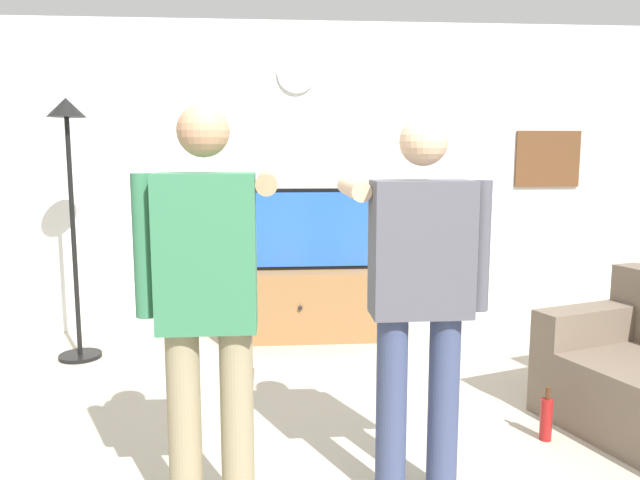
% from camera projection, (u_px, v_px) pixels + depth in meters
% --- Properties ---
extents(back_wall, '(6.40, 0.10, 2.70)m').
position_uv_depth(back_wall, '(308.00, 179.00, 5.43)').
color(back_wall, silver).
rests_on(back_wall, ground_plane).
extents(tv_stand, '(1.29, 0.48, 0.59)m').
position_uv_depth(tv_stand, '(299.00, 304.00, 5.23)').
color(tv_stand, olive).
rests_on(tv_stand, ground_plane).
extents(television, '(1.25, 0.07, 0.69)m').
position_uv_depth(television, '(298.00, 229.00, 5.18)').
color(television, black).
rests_on(television, tv_stand).
extents(wall_clock, '(0.33, 0.03, 0.33)m').
position_uv_depth(wall_clock, '(296.00, 74.00, 5.24)').
color(wall_clock, white).
extents(framed_picture, '(0.59, 0.04, 0.50)m').
position_uv_depth(framed_picture, '(547.00, 159.00, 5.52)').
color(framed_picture, brown).
extents(floor_lamp, '(0.32, 0.32, 1.98)m').
position_uv_depth(floor_lamp, '(70.00, 175.00, 4.55)').
color(floor_lamp, black).
rests_on(floor_lamp, ground_plane).
extents(person_standing_nearer_lamp, '(0.58, 0.78, 1.77)m').
position_uv_depth(person_standing_nearer_lamp, '(208.00, 295.00, 2.50)').
color(person_standing_nearer_lamp, gray).
rests_on(person_standing_nearer_lamp, ground_plane).
extents(person_standing_nearer_couch, '(0.62, 0.78, 1.73)m').
position_uv_depth(person_standing_nearer_couch, '(419.00, 287.00, 2.71)').
color(person_standing_nearer_couch, '#384266').
rests_on(person_standing_nearer_couch, ground_plane).
extents(beverage_bottle, '(0.07, 0.07, 0.31)m').
position_uv_depth(beverage_bottle, '(546.00, 419.00, 3.37)').
color(beverage_bottle, maroon).
rests_on(beverage_bottle, ground_plane).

